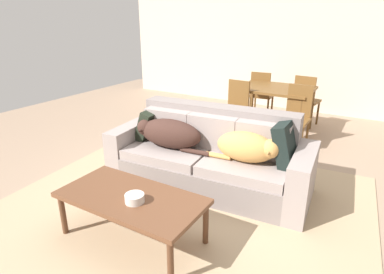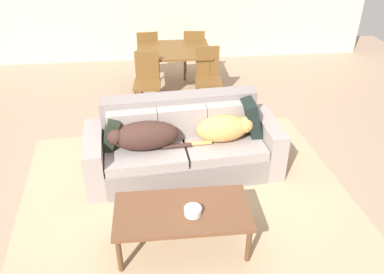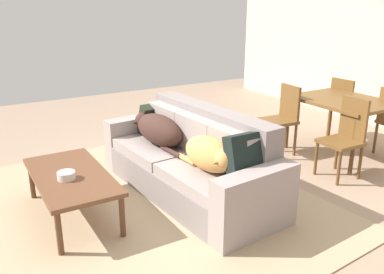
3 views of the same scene
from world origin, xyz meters
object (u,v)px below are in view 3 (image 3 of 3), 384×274
Objects in this scene: couch at (192,162)px; throw_pillow_by_right_arm at (250,158)px; throw_pillow_by_left_arm at (155,119)px; dining_chair_near_left at (282,116)px; coffee_table at (71,178)px; dog_on_right_cushion at (210,155)px; dining_chair_far_left at (345,106)px; dining_table at (343,105)px; bowl_on_coffee_table at (66,175)px; dog_on_left_cushion at (158,129)px; dining_chair_near_right at (346,135)px.

couch is 5.16× the size of throw_pillow_by_right_arm.
dining_chair_near_left is (0.42, 1.65, -0.10)m from throw_pillow_by_left_arm.
throw_pillow_by_left_arm is at bearing -175.22° from throw_pillow_by_right_arm.
coffee_table is (0.72, -1.21, -0.21)m from throw_pillow_by_left_arm.
dog_on_right_cushion is 0.39m from throw_pillow_by_right_arm.
throw_pillow_by_right_arm reaches higher than dog_on_right_cushion.
dining_chair_near_left is at bearing 84.92° from dining_chair_far_left.
throw_pillow_by_left_arm is 2.43m from dining_table.
bowl_on_coffee_table is at bearing -32.66° from coffee_table.
bowl_on_coffee_table is 3.54m from dining_table.
throw_pillow_by_left_arm is 1.70m from dining_chair_near_left.
couch is 14.52× the size of bowl_on_coffee_table.
throw_pillow_by_right_arm is 0.50× the size of dining_chair_near_left.
dog_on_left_cushion is 2.98m from dining_chair_far_left.
dining_table is 1.28× the size of dining_chair_near_right.
couch is 1.30m from bowl_on_coffee_table.
throw_pillow_by_left_arm is 1.42m from coffee_table.
throw_pillow_by_right_arm is 2.81× the size of bowl_on_coffee_table.
throw_pillow_by_left_arm is (-0.37, 0.14, 0.00)m from dog_on_left_cushion.
dog_on_right_cushion is at bearing 63.04° from coffee_table.
couch is 2.48× the size of dog_on_left_cushion.
dog_on_right_cushion is 1.31m from coffee_table.
dining_table is (0.49, 2.41, 0.07)m from dog_on_left_cushion.
couch is 1.68m from dining_chair_near_left.
dog_on_right_cushion is 0.86× the size of dining_chair_far_left.
couch reaches higher than dining_table.
bowl_on_coffee_table is at bearing 90.90° from dining_chair_far_left.
dining_table is at bearing 122.55° from dining_chair_far_left.
throw_pillow_by_right_arm is at bearing 7.47° from dog_on_left_cushion.
throw_pillow_by_left_arm is 0.42× the size of dining_chair_near_left.
bowl_on_coffee_table is at bearing -78.52° from dining_chair_near_left.
throw_pillow_by_right_arm reaches higher than dining_table.
dining_chair_near_right reaches higher than dining_chair_far_left.
dog_on_left_cushion is (-0.46, -0.16, 0.26)m from couch.
bowl_on_coffee_table is at bearing -98.88° from dining_chair_near_right.
dining_chair_near_right reaches higher than dining_chair_near_left.
bowl_on_coffee_table is (-0.49, -1.21, -0.13)m from dog_on_right_cushion.
dining_table is at bearing 69.34° from throw_pillow_by_left_arm.
dog_on_left_cushion is 0.94m from dog_on_right_cushion.
dining_chair_near_right reaches higher than coffee_table.
coffee_table is 3.49m from dining_table.
throw_pillow_by_left_arm is 0.41× the size of dining_chair_near_right.
dining_chair_near_left reaches higher than coffee_table.
dining_chair_near_left reaches higher than couch.
coffee_table is at bearing -76.54° from dog_on_left_cushion.
dog_on_left_cushion is at bearing -20.63° from throw_pillow_by_left_arm.
dog_on_right_cushion is at bearing -2.49° from throw_pillow_by_left_arm.
dog_on_left_cushion is 2.48× the size of throw_pillow_by_left_arm.
throw_pillow_by_right_arm reaches higher than throw_pillow_by_left_arm.
dining_chair_near_right is (1.36, 1.74, -0.11)m from throw_pillow_by_left_arm.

